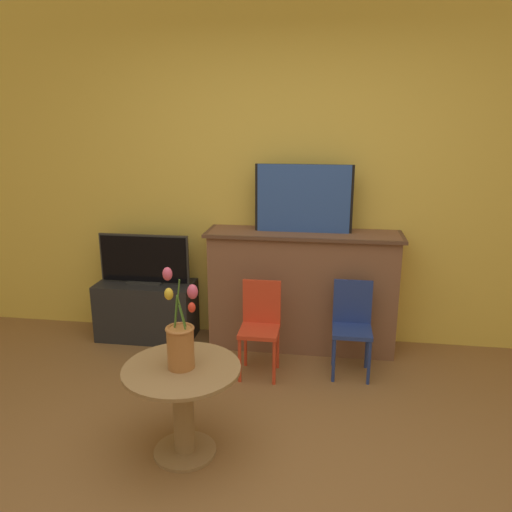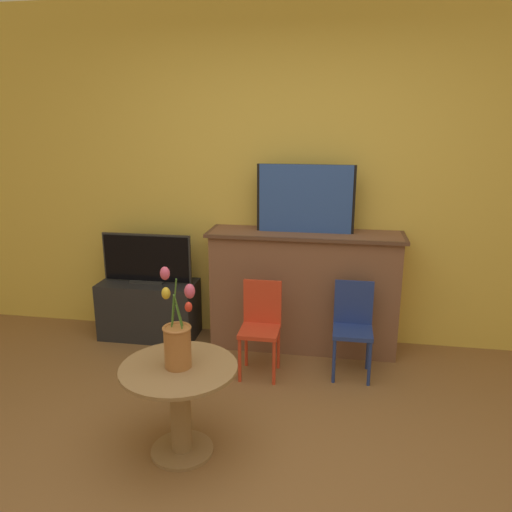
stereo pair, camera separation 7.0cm
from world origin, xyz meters
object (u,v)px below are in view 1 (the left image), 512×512
painting (304,199)px  chair_red (260,322)px  chair_blue (352,322)px  vase_tulips (181,339)px  tv_monitor (144,260)px

painting → chair_red: painting is taller
chair_blue → vase_tulips: bearing=-131.0°
painting → vase_tulips: (-0.55, -1.47, -0.53)m
tv_monitor → chair_blue: bearing=-12.3°
chair_blue → chair_red: bearing=-171.3°
vase_tulips → chair_blue: bearing=49.0°
painting → chair_red: size_ratio=1.10×
painting → chair_red: bearing=-118.0°
painting → chair_blue: (0.39, -0.39, -0.82)m
chair_red → chair_blue: bearing=8.7°
tv_monitor → vase_tulips: 1.63m
painting → vase_tulips: bearing=-110.4°
tv_monitor → chair_blue: (1.68, -0.37, -0.29)m
painting → tv_monitor: 1.40m
tv_monitor → chair_red: tv_monitor is taller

